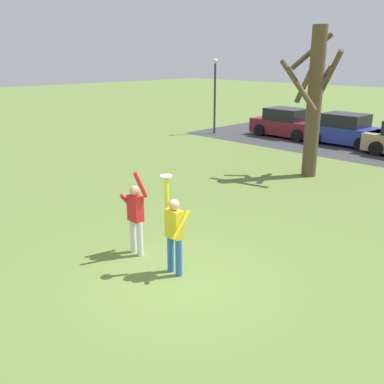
{
  "coord_description": "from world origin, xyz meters",
  "views": [
    {
      "loc": [
        5.87,
        -5.47,
        4.41
      ],
      "look_at": [
        -0.98,
        1.32,
        1.4
      ],
      "focal_mm": 40.94,
      "sensor_mm": 36.0,
      "label": 1
    }
  ],
  "objects": [
    {
      "name": "ground_plane",
      "position": [
        0.0,
        0.0,
        0.0
      ],
      "size": [
        120.0,
        120.0,
        0.0
      ],
      "primitive_type": "plane",
      "color": "olive"
    },
    {
      "name": "person_catcher",
      "position": [
        -0.31,
        0.15,
        0.98
      ],
      "size": [
        0.54,
        0.49,
        2.08
      ],
      "rotation": [
        0.0,
        0.0,
        3.12
      ],
      "color": "#3366B7",
      "rests_on": "ground_plane"
    },
    {
      "name": "person_defender",
      "position": [
        -1.64,
        0.18,
        0.98
      ],
      "size": [
        0.55,
        0.49,
        2.04
      ],
      "rotation": [
        0.0,
        0.0,
        6.26
      ],
      "color": "silver",
      "rests_on": "ground_plane"
    },
    {
      "name": "frisbee_disc",
      "position": [
        -0.54,
        0.15,
        2.09
      ],
      "size": [
        0.24,
        0.24,
        0.02
      ],
      "primitive_type": "cylinder",
      "color": "white",
      "rests_on": "person_catcher"
    },
    {
      "name": "parked_car_maroon",
      "position": [
        -7.9,
        15.78,
        0.73
      ],
      "size": [
        4.14,
        2.12,
        1.59
      ],
      "rotation": [
        0.0,
        0.0,
        -0.03
      ],
      "color": "maroon",
      "rests_on": "ground_plane"
    },
    {
      "name": "parked_car_blue",
      "position": [
        -4.44,
        15.93,
        0.73
      ],
      "size": [
        4.14,
        2.12,
        1.59
      ],
      "rotation": [
        0.0,
        0.0,
        -0.03
      ],
      "color": "#233893",
      "rests_on": "ground_plane"
    },
    {
      "name": "bare_tree_tall",
      "position": [
        -2.56,
        9.2,
        2.9
      ],
      "size": [
        2.01,
        2.25,
        5.46
      ],
      "color": "brown",
      "rests_on": "ground_plane"
    },
    {
      "name": "lamppost_by_lot",
      "position": [
        -11.55,
        13.67,
        2.59
      ],
      "size": [
        0.28,
        0.28,
        4.26
      ],
      "color": "#2D2D33",
      "rests_on": "ground_plane"
    }
  ]
}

